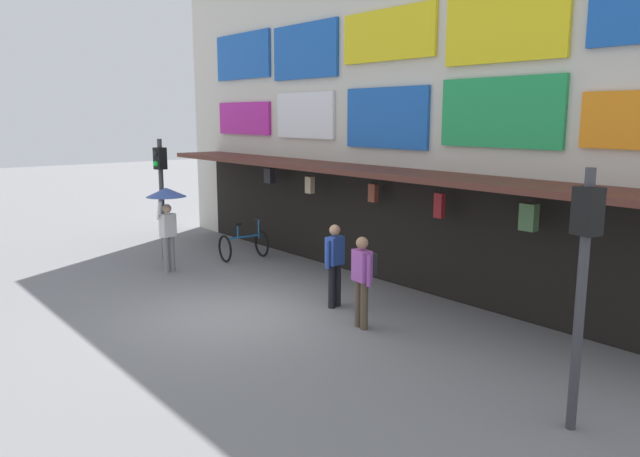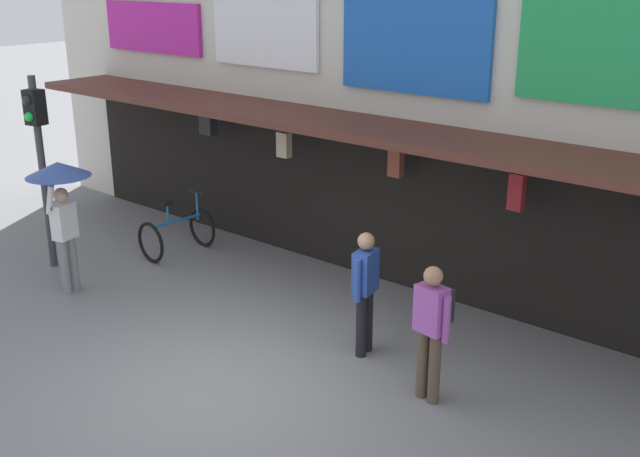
% 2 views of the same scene
% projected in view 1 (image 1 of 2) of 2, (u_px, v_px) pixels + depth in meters
% --- Properties ---
extents(ground_plane, '(80.00, 80.00, 0.00)m').
position_uv_depth(ground_plane, '(237.00, 314.00, 11.84)').
color(ground_plane, slate).
extents(shopfront, '(18.00, 2.60, 8.00)m').
position_uv_depth(shopfront, '(405.00, 108.00, 13.96)').
color(shopfront, beige).
rests_on(shopfront, ground).
extents(traffic_light_near, '(0.32, 0.35, 3.20)m').
position_uv_depth(traffic_light_near, '(161.00, 180.00, 15.87)').
color(traffic_light_near, '#38383D').
rests_on(traffic_light_near, ground).
extents(traffic_light_far, '(0.32, 0.35, 3.20)m').
position_uv_depth(traffic_light_far, '(584.00, 259.00, 7.14)').
color(traffic_light_far, '#38383D').
rests_on(traffic_light_far, ground).
extents(bicycle_parked, '(0.80, 1.21, 1.05)m').
position_uv_depth(bicycle_parked, '(244.00, 245.00, 16.33)').
color(bicycle_parked, black).
rests_on(bicycle_parked, ground).
extents(pedestrian_in_red, '(0.28, 0.52, 1.68)m').
position_uv_depth(pedestrian_in_red, '(335.00, 261.00, 12.14)').
color(pedestrian_in_red, black).
rests_on(pedestrian_in_red, ground).
extents(pedestrian_with_umbrella, '(0.96, 0.96, 2.08)m').
position_uv_depth(pedestrian_with_umbrella, '(167.00, 206.00, 14.81)').
color(pedestrian_with_umbrella, gray).
rests_on(pedestrian_with_umbrella, ground).
extents(pedestrian_in_white, '(0.52, 0.39, 1.68)m').
position_uv_depth(pedestrian_in_white, '(363.00, 275.00, 10.93)').
color(pedestrian_in_white, brown).
rests_on(pedestrian_in_white, ground).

